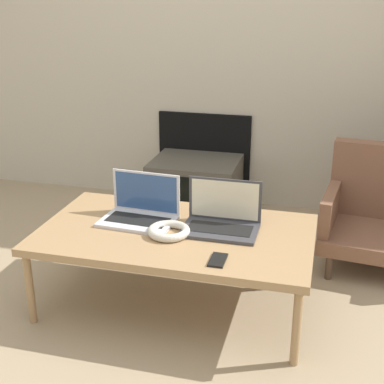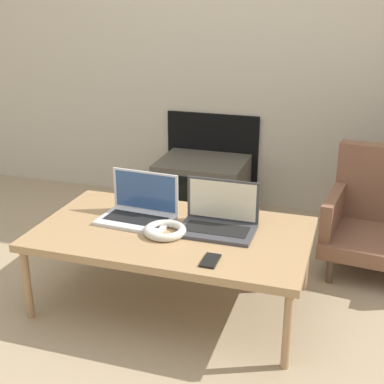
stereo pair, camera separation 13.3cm
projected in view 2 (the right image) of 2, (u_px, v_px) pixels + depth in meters
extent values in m
plane|color=#998466|center=(145.00, 345.00, 2.28)|extent=(14.00, 14.00, 0.00)
cube|color=#B7AD99|center=(245.00, 11.00, 3.40)|extent=(7.00, 0.06, 2.60)
cube|color=black|center=(212.00, 158.00, 3.77)|extent=(0.65, 0.03, 0.63)
cube|color=#9E7A51|center=(172.00, 234.00, 2.47)|extent=(1.26, 0.72, 0.04)
cylinder|color=#9E7A51|center=(27.00, 284.00, 2.42)|extent=(0.04, 0.04, 0.35)
cylinder|color=#9E7A51|center=(287.00, 331.00, 2.09)|extent=(0.04, 0.04, 0.35)
cylinder|color=#9E7A51|center=(93.00, 228.00, 2.99)|extent=(0.04, 0.04, 0.35)
cylinder|color=#9E7A51|center=(306.00, 258.00, 2.65)|extent=(0.04, 0.04, 0.35)
cube|color=silver|center=(136.00, 220.00, 2.55)|extent=(0.36, 0.25, 0.02)
cube|color=black|center=(136.00, 218.00, 2.55)|extent=(0.30, 0.15, 0.00)
cube|color=silver|center=(145.00, 191.00, 2.61)|extent=(0.35, 0.03, 0.20)
cube|color=#2D4C7F|center=(145.00, 191.00, 2.61)|extent=(0.32, 0.03, 0.18)
cube|color=#38383D|center=(216.00, 231.00, 2.44)|extent=(0.35, 0.23, 0.02)
cube|color=black|center=(216.00, 229.00, 2.44)|extent=(0.29, 0.13, 0.00)
cube|color=#38383D|center=(223.00, 200.00, 2.50)|extent=(0.35, 0.01, 0.20)
cube|color=beige|center=(223.00, 200.00, 2.50)|extent=(0.32, 0.00, 0.18)
torus|color=beige|center=(165.00, 230.00, 2.42)|extent=(0.19, 0.19, 0.04)
cube|color=black|center=(210.00, 261.00, 2.18)|extent=(0.06, 0.12, 0.01)
cube|color=#4C473D|center=(202.00, 186.00, 3.60)|extent=(0.57, 0.47, 0.37)
cube|color=black|center=(192.00, 199.00, 3.38)|extent=(0.47, 0.01, 0.29)
cube|color=brown|center=(334.00, 209.00, 2.89)|extent=(0.12, 0.48, 0.20)
cylinder|color=#4C3828|center=(330.00, 271.00, 2.75)|extent=(0.04, 0.04, 0.13)
cylinder|color=#4C3828|center=(335.00, 237.00, 3.13)|extent=(0.04, 0.04, 0.13)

